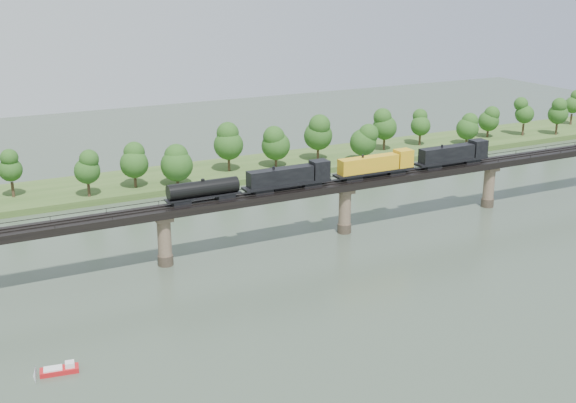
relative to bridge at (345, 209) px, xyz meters
name	(u,v)px	position (x,y,z in m)	size (l,w,h in m)	color
ground	(430,283)	(0.00, -30.00, -5.46)	(400.00, 400.00, 0.00)	#344234
far_bank	(243,170)	(0.00, 55.00, -4.66)	(300.00, 24.00, 1.60)	#375321
bridge	(345,209)	(0.00, 0.00, 0.00)	(236.00, 30.00, 11.50)	#473A2D
bridge_superstructure	(345,180)	(0.00, 0.00, 6.33)	(220.00, 4.90, 0.75)	black
far_treeline	(221,148)	(-8.21, 50.52, 3.37)	(289.06, 17.54, 13.60)	#382619
freight_train	(347,170)	(0.32, 0.00, 8.57)	(77.02, 3.00, 5.30)	black
motorboat	(60,370)	(-65.31, -31.06, -4.96)	(5.48, 2.70, 1.47)	red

